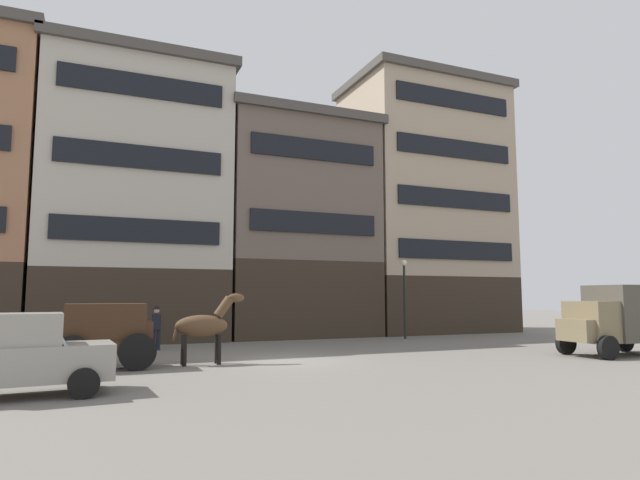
{
  "coord_description": "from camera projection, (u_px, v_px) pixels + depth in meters",
  "views": [
    {
      "loc": [
        -6.21,
        -17.54,
        2.21
      ],
      "look_at": [
        2.15,
        2.27,
        4.47
      ],
      "focal_mm": 29.96,
      "sensor_mm": 36.0,
      "label": 1
    }
  ],
  "objects": [
    {
      "name": "cargo_wagon",
      "position": [
        107.0,
        331.0,
        16.24
      ],
      "size": [
        2.91,
        1.52,
        1.98
      ],
      "color": "#3D2819",
      "rests_on": "ground_plane"
    },
    {
      "name": "building_far_right",
      "position": [
        425.0,
        205.0,
        34.65
      ],
      "size": [
        10.03,
        7.07,
        16.07
      ],
      "color": "#33281E",
      "rests_on": "ground_plane"
    },
    {
      "name": "building_center_right",
      "position": [
        293.0,
        226.0,
        30.95
      ],
      "size": [
        8.82,
        7.07,
        12.41
      ],
      "color": "#33281E",
      "rests_on": "ground_plane"
    },
    {
      "name": "delivery_truck_near",
      "position": [
        619.0,
        317.0,
        20.13
      ],
      "size": [
        4.43,
        2.31,
        2.62
      ],
      "color": "#7A6B4C",
      "rests_on": "ground_plane"
    },
    {
      "name": "sedan_dark",
      "position": [
        22.0,
        355.0,
        11.77
      ],
      "size": [
        3.81,
        2.08,
        1.83
      ],
      "color": "gray",
      "rests_on": "ground_plane"
    },
    {
      "name": "building_center_left",
      "position": [
        135.0,
        200.0,
        27.67
      ],
      "size": [
        9.34,
        7.07,
        14.29
      ],
      "color": "#33281E",
      "rests_on": "ground_plane"
    },
    {
      "name": "streetlamp_curbside",
      "position": [
        404.0,
        287.0,
        28.0
      ],
      "size": [
        0.32,
        0.32,
        4.12
      ],
      "color": "black",
      "rests_on": "ground_plane"
    },
    {
      "name": "pedestrian_officer",
      "position": [
        156.0,
        326.0,
        21.95
      ],
      "size": [
        0.45,
        0.45,
        1.79
      ],
      "color": "black",
      "rests_on": "ground_plane"
    },
    {
      "name": "draft_horse",
      "position": [
        205.0,
        325.0,
        17.39
      ],
      "size": [
        2.34,
        0.61,
        2.3
      ],
      "color": "#513823",
      "rests_on": "ground_plane"
    },
    {
      "name": "ground_plane",
      "position": [
        288.0,
        361.0,
        18.24
      ],
      "size": [
        120.0,
        120.0,
        0.0
      ],
      "primitive_type": "plane",
      "color": "slate"
    }
  ]
}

